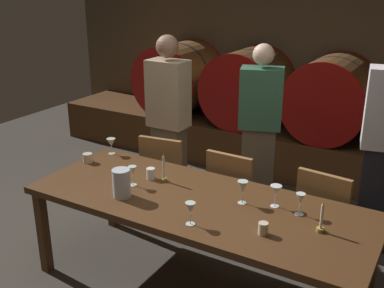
% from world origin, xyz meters
% --- Properties ---
extents(ground_plane, '(8.88, 8.88, 0.00)m').
position_xyz_m(ground_plane, '(0.00, 0.00, 0.00)').
color(ground_plane, '#3F3A33').
extents(back_wall, '(6.83, 0.24, 3.00)m').
position_xyz_m(back_wall, '(0.00, 3.05, 1.50)').
color(back_wall, brown).
rests_on(back_wall, ground).
extents(barrel_shelf, '(6.15, 0.90, 0.50)m').
position_xyz_m(barrel_shelf, '(0.00, 2.50, 0.25)').
color(barrel_shelf, '#4C2D16').
rests_on(barrel_shelf, ground).
extents(wine_barrel_far_left, '(0.91, 0.87, 0.91)m').
position_xyz_m(wine_barrel_far_left, '(-1.49, 2.50, 0.94)').
color(wine_barrel_far_left, brown).
rests_on(wine_barrel_far_left, barrel_shelf).
extents(wine_barrel_center_left, '(0.91, 0.87, 0.91)m').
position_xyz_m(wine_barrel_center_left, '(-0.52, 2.50, 0.94)').
color(wine_barrel_center_left, '#513319').
rests_on(wine_barrel_center_left, barrel_shelf).
extents(wine_barrel_center_right, '(0.91, 0.87, 0.91)m').
position_xyz_m(wine_barrel_center_right, '(0.48, 2.50, 0.94)').
color(wine_barrel_center_right, '#513319').
rests_on(wine_barrel_center_right, barrel_shelf).
extents(dining_table, '(2.44, 0.94, 0.74)m').
position_xyz_m(dining_table, '(0.22, -0.01, 0.67)').
color(dining_table, '#4C2D16').
rests_on(dining_table, ground).
extents(chair_left, '(0.45, 0.45, 0.88)m').
position_xyz_m(chair_left, '(-0.51, 0.69, 0.49)').
color(chair_left, olive).
rests_on(chair_left, ground).
extents(chair_center, '(0.41, 0.41, 0.88)m').
position_xyz_m(chair_center, '(0.19, 0.65, 0.49)').
color(chair_center, olive).
rests_on(chair_center, ground).
extents(chair_right, '(0.44, 0.44, 0.88)m').
position_xyz_m(chair_right, '(0.96, 0.66, 0.49)').
color(chair_right, olive).
rests_on(chair_right, ground).
extents(guest_left, '(0.38, 0.24, 1.70)m').
position_xyz_m(guest_left, '(-0.72, 1.07, 0.87)').
color(guest_left, brown).
rests_on(guest_left, ground).
extents(guest_center, '(0.44, 0.35, 1.66)m').
position_xyz_m(guest_center, '(0.14, 1.27, 0.84)').
color(guest_center, brown).
rests_on(guest_center, ground).
extents(candle_left, '(0.05, 0.05, 0.23)m').
position_xyz_m(candle_left, '(-0.16, 0.13, 0.80)').
color(candle_left, olive).
rests_on(candle_left, dining_table).
extents(candle_right, '(0.05, 0.05, 0.21)m').
position_xyz_m(candle_right, '(1.08, -0.00, 0.79)').
color(candle_right, olive).
rests_on(candle_right, dining_table).
extents(pitcher, '(0.13, 0.13, 0.21)m').
position_xyz_m(pitcher, '(-0.27, -0.24, 0.84)').
color(pitcher, silver).
rests_on(pitcher, dining_table).
extents(wine_glass_far_left, '(0.08, 0.08, 0.14)m').
position_xyz_m(wine_glass_far_left, '(-0.87, 0.37, 0.84)').
color(wine_glass_far_left, silver).
rests_on(wine_glass_far_left, dining_table).
extents(wine_glass_left, '(0.06, 0.06, 0.15)m').
position_xyz_m(wine_glass_left, '(-0.32, -0.05, 0.85)').
color(wine_glass_left, silver).
rests_on(wine_glass_left, dining_table).
extents(wine_glass_center_left, '(0.07, 0.07, 0.15)m').
position_xyz_m(wine_glass_center_left, '(0.35, -0.33, 0.85)').
color(wine_glass_center_left, silver).
rests_on(wine_glass_center_left, dining_table).
extents(wine_glass_center_right, '(0.07, 0.07, 0.17)m').
position_xyz_m(wine_glass_center_right, '(0.51, 0.10, 0.85)').
color(wine_glass_center_right, silver).
rests_on(wine_glass_center_right, dining_table).
extents(wine_glass_right, '(0.08, 0.08, 0.16)m').
position_xyz_m(wine_glass_right, '(0.72, 0.17, 0.85)').
color(wine_glass_right, white).
rests_on(wine_glass_right, dining_table).
extents(wine_glass_far_right, '(0.06, 0.06, 0.15)m').
position_xyz_m(wine_glass_far_right, '(0.90, 0.14, 0.85)').
color(wine_glass_far_right, white).
rests_on(wine_glass_far_right, dining_table).
extents(cup_left, '(0.08, 0.08, 0.08)m').
position_xyz_m(cup_left, '(-0.92, 0.12, 0.77)').
color(cup_left, beige).
rests_on(cup_left, dining_table).
extents(cup_center, '(0.07, 0.07, 0.09)m').
position_xyz_m(cup_center, '(-0.27, 0.12, 0.78)').
color(cup_center, white).
rests_on(cup_center, dining_table).
extents(cup_right, '(0.06, 0.06, 0.08)m').
position_xyz_m(cup_right, '(0.79, -0.21, 0.77)').
color(cup_right, beige).
rests_on(cup_right, dining_table).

